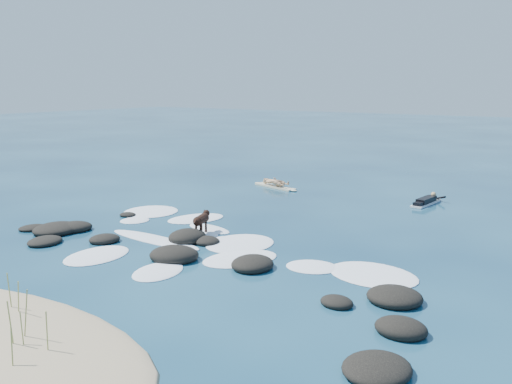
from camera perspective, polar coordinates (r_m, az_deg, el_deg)
The scene contains 6 objects.
ground at distance 17.89m, azimuth -2.79°, elevation -5.38°, with size 160.00×160.00×0.00m, color #0A2642.
reef_rocks at distance 16.56m, azimuth -7.56°, elevation -6.41°, with size 14.99×7.01×0.53m.
breaking_foam at distance 18.32m, azimuth -4.72°, elevation -4.98°, with size 13.11×7.79×0.12m.
standing_surfer_rig at distance 27.69m, azimuth 1.94°, elevation 1.82°, with size 2.96×1.19×1.71m.
paddling_surfer_rig at distance 24.94m, azimuth 16.69°, elevation -0.87°, with size 1.06×2.38×0.41m.
dog at distance 19.06m, azimuth -5.45°, elevation -2.74°, with size 0.56×1.24×0.81m.
Camera 1 is at (10.42, -13.68, 4.96)m, focal length 40.00 mm.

